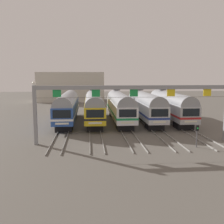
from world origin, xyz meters
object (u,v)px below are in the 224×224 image
object	(u,v)px
commuter_train_silver	(145,105)
commuter_train_white	(120,105)
commuter_train_blue	(67,106)
yard_signal_mast	(197,131)
commuter_train_yellow	(94,106)
catenary_gantry	(134,96)
commuter_train_stainless	(170,105)

from	to	relation	value
commuter_train_silver	commuter_train_white	bearing A→B (deg)	180.00
commuter_train_blue	commuter_train_white	distance (m)	8.44
commuter_train_blue	yard_signal_mast	size ratio (longest dim) A/B	7.43
commuter_train_yellow	commuter_train_white	xyz separation A→B (m)	(4.22, 0.00, 0.00)
commuter_train_blue	commuter_train_silver	world-z (taller)	commuter_train_silver
commuter_train_blue	catenary_gantry	size ratio (longest dim) A/B	0.82
commuter_train_yellow	commuter_train_stainless	world-z (taller)	same
commuter_train_white	catenary_gantry	world-z (taller)	catenary_gantry
commuter_train_blue	catenary_gantry	distance (m)	16.13
commuter_train_silver	catenary_gantry	bearing A→B (deg)	-107.37
commuter_train_blue	commuter_train_white	xyz separation A→B (m)	(8.44, 0.00, 0.00)
commuter_train_white	catenary_gantry	size ratio (longest dim) A/B	0.82
commuter_train_stainless	yard_signal_mast	size ratio (longest dim) A/B	7.43
commuter_train_blue	catenary_gantry	world-z (taller)	catenary_gantry
commuter_train_blue	commuter_train_stainless	xyz separation A→B (m)	(16.89, 0.00, 0.00)
commuter_train_silver	yard_signal_mast	bearing A→B (deg)	-82.55
commuter_train_blue	commuter_train_silver	distance (m)	12.66
commuter_train_stainless	yard_signal_mast	bearing A→B (deg)	-97.45
commuter_train_white	yard_signal_mast	distance (m)	17.36
commuter_train_stainless	catenary_gantry	size ratio (longest dim) A/B	0.82
commuter_train_silver	commuter_train_stainless	distance (m)	4.22
commuter_train_white	commuter_train_stainless	distance (m)	8.44
commuter_train_blue	commuter_train_yellow	bearing A→B (deg)	0.06
commuter_train_blue	commuter_train_yellow	xyz separation A→B (m)	(4.22, 0.00, 0.00)
yard_signal_mast	commuter_train_white	bearing A→B (deg)	111.43
catenary_gantry	yard_signal_mast	distance (m)	7.72
commuter_train_white	catenary_gantry	distance (m)	13.74
commuter_train_stainless	yard_signal_mast	distance (m)	16.30
commuter_train_yellow	commuter_train_white	distance (m)	4.22
commuter_train_stainless	yard_signal_mast	xyz separation A→B (m)	(-2.11, -16.13, -0.98)
commuter_train_yellow	commuter_train_silver	world-z (taller)	same
commuter_train_blue	commuter_train_stainless	world-z (taller)	commuter_train_stainless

